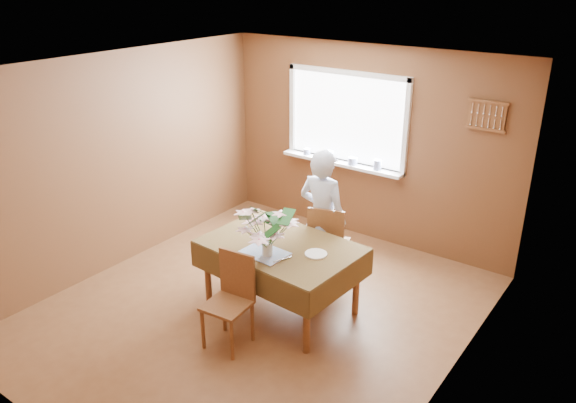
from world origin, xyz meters
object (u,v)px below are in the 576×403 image
Objects in this scene: chair_near at (232,295)px; flower_bouquet at (267,228)px; dining_table at (281,252)px; chair_far at (327,242)px; seated_woman at (322,218)px.

flower_bouquet is (0.08, 0.45, 0.55)m from chair_near.
dining_table is 1.77× the size of chair_near.
chair_far is 0.60× the size of seated_woman.
seated_woman is (0.05, 0.71, 0.13)m from dining_table.
chair_far is 1.05× the size of chair_near.
seated_woman is at bearing 89.24° from flower_bouquet.
chair_far is (0.11, 0.72, -0.14)m from dining_table.
seated_woman is 2.99× the size of flower_bouquet.
chair_near reaches higher than dining_table.
flower_bouquet is at bearing 74.82° from chair_near.
flower_bouquet is at bearing -78.70° from dining_table.
dining_table is at bearing 97.52° from flower_bouquet.
seated_woman reaches higher than chair_far.
chair_far is 0.28m from seated_woman.
flower_bouquet reaches higher than chair_near.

